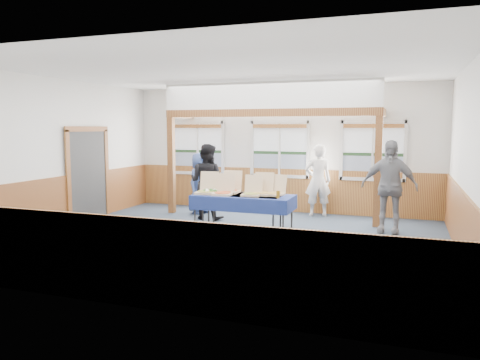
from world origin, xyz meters
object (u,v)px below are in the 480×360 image
Objects in this scene: table_right at (242,197)px; person_grey at (389,186)px; woman_white at (318,180)px; man_blue at (200,183)px; woman_black at (207,182)px; table_left at (243,197)px.

person_grey is (2.90, 0.84, 0.26)m from table_right.
man_blue is at bearing -8.21° from woman_white.
woman_white is 2.70m from woman_black.
table_right is 1.51m from woman_black.
person_grey reaches higher than woman_white.
man_blue is (-0.45, 0.59, -0.12)m from woman_black.
woman_black is at bearing 6.37° from woman_white.
man_blue is at bearing 120.59° from table_left.
woman_white is at bearing -63.32° from man_blue.
table_left is 1.21× the size of table_right.
table_right is 0.97× the size of person_grey.
woman_white is (1.20, 2.14, 0.18)m from table_right.
table_right is at bearing 39.68° from woman_white.
table_right is 1.05× the size of woman_black.
woman_black is 0.93× the size of person_grey.
man_blue is at bearing 176.34° from person_grey.
person_grey is at bearing 0.36° from table_left.
person_grey is (4.55, -0.66, 0.19)m from man_blue.
man_blue reaches higher than table_right.
woman_black reaches higher than table_right.
woman_white is at bearing 45.39° from table_left.
man_blue is 4.60m from person_grey.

